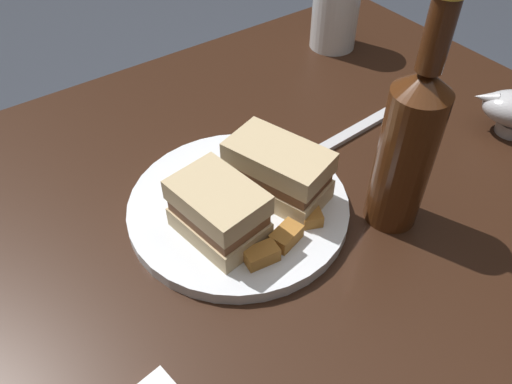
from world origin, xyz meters
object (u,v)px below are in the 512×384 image
Objects in this scene: pint_glass at (336,9)px; cider_bottle at (408,145)px; fork at (358,129)px; sandwich_half_left at (218,211)px; sandwich_half_right at (278,171)px; plate at (238,207)px.

pint_glass is 0.54× the size of cider_bottle.
sandwich_half_left is at bearing 8.55° from fork.
sandwich_half_right is at bearing 8.60° from sandwich_half_left.
fork is (0.18, 0.05, -0.05)m from sandwich_half_right.
cider_bottle reaches higher than sandwich_half_left.
pint_glass is (0.37, 0.25, 0.06)m from plate.
sandwich_half_right is at bearing 134.55° from cider_bottle.
plate is 1.49× the size of fork.
cider_bottle is at bearing -45.45° from sandwich_half_right.
sandwich_half_right is 0.89× the size of pint_glass.
plate is at bearing 165.53° from sandwich_half_right.
sandwich_half_right reaches higher than fork.
sandwich_half_left is 0.50m from pint_glass.
fork is (0.08, 0.14, -0.11)m from cider_bottle.
cider_bottle reaches higher than plate.
plate is 1.76× the size of pint_glass.
plate is 0.95× the size of cider_bottle.
cider_bottle reaches higher than sandwich_half_right.
cider_bottle reaches higher than pint_glass.
pint_glass is at bearing 57.91° from cider_bottle.
plate reaches higher than fork.
sandwich_half_right is at bearing -141.25° from pint_glass.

